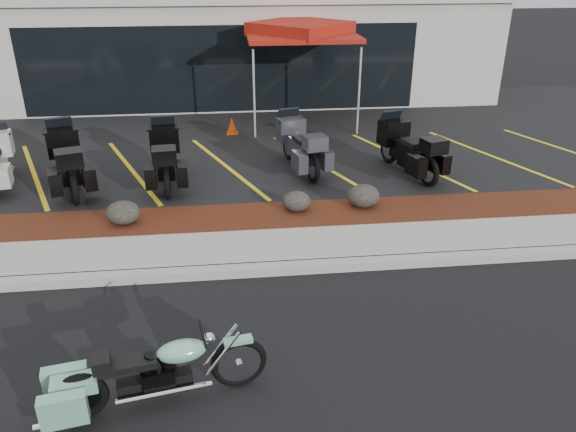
{
  "coord_description": "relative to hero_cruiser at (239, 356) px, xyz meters",
  "views": [
    {
      "loc": [
        0.06,
        -7.01,
        4.79
      ],
      "look_at": [
        0.97,
        1.2,
        0.88
      ],
      "focal_mm": 35.0,
      "sensor_mm": 36.0,
      "label": 1
    }
  ],
  "objects": [
    {
      "name": "touring_black_rear",
      "position": [
        3.82,
        7.14,
        0.35
      ],
      "size": [
        1.43,
        2.37,
        1.29
      ],
      "primitive_type": null,
      "rotation": [
        0.0,
        0.0,
        1.85
      ],
      "color": "black",
      "rests_on": "upper_lot"
    },
    {
      "name": "traffic_cone",
      "position": [
        0.13,
        9.95,
        -0.07
      ],
      "size": [
        0.33,
        0.33,
        0.46
      ],
      "primitive_type": "cone",
      "rotation": [
        0.0,
        0.0,
        0.05
      ],
      "color": "#DC4007",
      "rests_on": "upper_lot"
    },
    {
      "name": "hero_cruiser",
      "position": [
        0.0,
        0.0,
        0.0
      ],
      "size": [
        2.62,
        1.09,
        0.9
      ],
      "primitive_type": null,
      "rotation": [
        0.0,
        0.0,
        0.18
      ],
      "color": "#71AF95",
      "rests_on": "ground"
    },
    {
      "name": "boulder_left",
      "position": [
        -2.01,
        4.41,
        -0.07
      ],
      "size": [
        0.63,
        0.52,
        0.44
      ],
      "primitive_type": "ellipsoid",
      "color": "black",
      "rests_on": "mulch_bed"
    },
    {
      "name": "touring_white",
      "position": [
        -5.12,
        7.38,
        0.32
      ],
      "size": [
        1.18,
        2.24,
        1.24
      ],
      "primitive_type": null,
      "rotation": [
        0.0,
        0.0,
        1.75
      ],
      "color": "silver",
      "rests_on": "upper_lot"
    },
    {
      "name": "ground",
      "position": [
        -0.06,
        1.69,
        -0.45
      ],
      "size": [
        90.0,
        90.0,
        0.0
      ],
      "primitive_type": "plane",
      "color": "black",
      "rests_on": "ground"
    },
    {
      "name": "touring_black_front",
      "position": [
        -3.65,
        7.07,
        0.39
      ],
      "size": [
        1.61,
        2.54,
        1.38
      ],
      "primitive_type": null,
      "rotation": [
        0.0,
        0.0,
        1.89
      ],
      "color": "black",
      "rests_on": "upper_lot"
    },
    {
      "name": "popup_canopy",
      "position": [
        2.17,
        11.01,
        2.29
      ],
      "size": [
        3.26,
        3.26,
        2.85
      ],
      "rotation": [
        0.0,
        0.0,
        0.07
      ],
      "color": "silver",
      "rests_on": "upper_lot"
    },
    {
      "name": "curb",
      "position": [
        -0.06,
        2.59,
        -0.37
      ],
      "size": [
        24.0,
        0.25,
        0.15
      ],
      "primitive_type": "cube",
      "color": "gray",
      "rests_on": "ground"
    },
    {
      "name": "boulder_mid",
      "position": [
        1.27,
        4.63,
        -0.09
      ],
      "size": [
        0.56,
        0.47,
        0.4
      ],
      "primitive_type": "ellipsoid",
      "color": "black",
      "rests_on": "mulch_bed"
    },
    {
      "name": "mulch_bed",
      "position": [
        -0.06,
        4.49,
        -0.37
      ],
      "size": [
        24.0,
        1.2,
        0.16
      ],
      "primitive_type": "cube",
      "color": "#3A180D",
      "rests_on": "ground"
    },
    {
      "name": "dealership_building",
      "position": [
        -0.06,
        16.16,
        1.56
      ],
      "size": [
        18.0,
        8.16,
        4.0
      ],
      "color": "#A5A195",
      "rests_on": "ground"
    },
    {
      "name": "touring_grey",
      "position": [
        1.46,
        7.66,
        0.34
      ],
      "size": [
        1.32,
        2.34,
        1.28
      ],
      "primitive_type": null,
      "rotation": [
        0.0,
        0.0,
        1.8
      ],
      "color": "#323338",
      "rests_on": "upper_lot"
    },
    {
      "name": "touring_black_mid",
      "position": [
        -1.44,
        7.17,
        0.36
      ],
      "size": [
        1.08,
        2.35,
        1.32
      ],
      "primitive_type": null,
      "rotation": [
        0.0,
        0.0,
        1.66
      ],
      "color": "black",
      "rests_on": "upper_lot"
    },
    {
      "name": "sidewalk",
      "position": [
        -0.06,
        3.29,
        -0.37
      ],
      "size": [
        24.0,
        1.2,
        0.15
      ],
      "primitive_type": "cube",
      "color": "gray",
      "rests_on": "ground"
    },
    {
      "name": "boulder_right",
      "position": [
        2.61,
        4.67,
        -0.06
      ],
      "size": [
        0.65,
        0.54,
        0.46
      ],
      "primitive_type": "ellipsoid",
      "color": "black",
      "rests_on": "mulch_bed"
    },
    {
      "name": "upper_lot",
      "position": [
        -0.06,
        9.89,
        -0.37
      ],
      "size": [
        26.0,
        9.6,
        0.15
      ],
      "primitive_type": "cube",
      "color": "black",
      "rests_on": "ground"
    }
  ]
}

